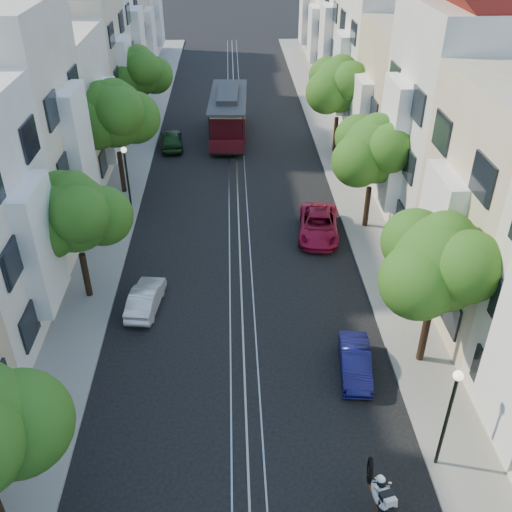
{
  "coord_description": "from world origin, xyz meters",
  "views": [
    {
      "loc": [
        -0.27,
        -8.03,
        16.32
      ],
      "look_at": [
        0.69,
        13.8,
        2.2
      ],
      "focal_mm": 40.0,
      "sensor_mm": 36.0,
      "label": 1
    }
  ],
  "objects": [
    {
      "name": "townhouses_west",
      "position": [
        -11.87,
        27.91,
        5.08
      ],
      "size": [
        7.75,
        72.0,
        11.76
      ],
      "color": "silver",
      "rests_on": "ground"
    },
    {
      "name": "tree_e_c",
      "position": [
        7.26,
        19.98,
        4.6
      ],
      "size": [
        4.84,
        3.99,
        6.52
      ],
      "color": "black",
      "rests_on": "ground"
    },
    {
      "name": "parked_car_w_mid",
      "position": [
        -4.4,
        13.02,
        0.56
      ],
      "size": [
        1.61,
        3.51,
        1.11
      ],
      "primitive_type": "imported",
      "rotation": [
        0.0,
        0.0,
        3.01
      ],
      "color": "silver",
      "rests_on": "ground"
    },
    {
      "name": "parked_car_w_far",
      "position": [
        -4.78,
        32.46,
        0.67
      ],
      "size": [
        2.01,
        4.1,
        1.35
      ],
      "primitive_type": "imported",
      "rotation": [
        0.0,
        0.0,
        3.25
      ],
      "color": "#143214",
      "rests_on": "ground"
    },
    {
      "name": "tree_w_d",
      "position": [
        -7.14,
        35.98,
        4.6
      ],
      "size": [
        4.84,
        3.99,
        6.52
      ],
      "color": "black",
      "rests_on": "ground"
    },
    {
      "name": "sidewalk_west",
      "position": [
        -7.25,
        28.0,
        0.06
      ],
      "size": [
        2.5,
        80.0,
        0.12
      ],
      "primitive_type": "cube",
      "color": "gray",
      "rests_on": "ground"
    },
    {
      "name": "lane_line",
      "position": [
        0.0,
        28.0,
        0.0
      ],
      "size": [
        0.08,
        80.0,
        0.01
      ],
      "primitive_type": "cube",
      "color": "tan",
      "rests_on": "ground"
    },
    {
      "name": "tree_e_b",
      "position": [
        7.26,
        8.98,
        4.73
      ],
      "size": [
        4.93,
        4.08,
        6.68
      ],
      "color": "black",
      "rests_on": "ground"
    },
    {
      "name": "sidewalk_east",
      "position": [
        7.25,
        28.0,
        0.06
      ],
      "size": [
        2.5,
        80.0,
        0.12
      ],
      "primitive_type": "cube",
      "color": "gray",
      "rests_on": "ground"
    },
    {
      "name": "rail_right",
      "position": [
        0.55,
        28.0,
        0.01
      ],
      "size": [
        0.06,
        80.0,
        0.02
      ],
      "primitive_type": "cube",
      "color": "gray",
      "rests_on": "ground"
    },
    {
      "name": "tree_e_d",
      "position": [
        7.26,
        30.98,
        4.87
      ],
      "size": [
        5.01,
        4.16,
        6.85
      ],
      "color": "black",
      "rests_on": "ground"
    },
    {
      "name": "lamp_west",
      "position": [
        -6.3,
        22.0,
        2.85
      ],
      "size": [
        0.32,
        0.32,
        4.16
      ],
      "color": "black",
      "rests_on": "ground"
    },
    {
      "name": "lamp_east",
      "position": [
        6.3,
        4.0,
        2.85
      ],
      "size": [
        0.32,
        0.32,
        4.16
      ],
      "color": "black",
      "rests_on": "ground"
    },
    {
      "name": "rail_slot",
      "position": [
        0.0,
        28.0,
        0.01
      ],
      "size": [
        0.06,
        80.0,
        0.02
      ],
      "primitive_type": "cube",
      "color": "gray",
      "rests_on": "ground"
    },
    {
      "name": "sportbike_rider",
      "position": [
        4.0,
        2.3,
        0.88
      ],
      "size": [
        0.77,
        2.24,
        1.56
      ],
      "rotation": [
        0.0,
        0.0,
        0.25
      ],
      "color": "black",
      "rests_on": "ground"
    },
    {
      "name": "parked_car_e_mid",
      "position": [
        4.4,
        8.45,
        0.54
      ],
      "size": [
        1.5,
        3.41,
        1.09
      ],
      "primitive_type": "imported",
      "rotation": [
        0.0,
        0.0,
        -0.11
      ],
      "color": "#0C0D3F",
      "rests_on": "ground"
    },
    {
      "name": "cable_car",
      "position": [
        -0.5,
        34.32,
        1.96
      ],
      "size": [
        3.07,
        8.74,
        3.32
      ],
      "rotation": [
        0.0,
        0.0,
        -0.04
      ],
      "color": "black",
      "rests_on": "ground"
    },
    {
      "name": "parked_car_e_far",
      "position": [
        4.4,
        19.22,
        0.64
      ],
      "size": [
        2.76,
        4.88,
        1.29
      ],
      "primitive_type": "imported",
      "rotation": [
        0.0,
        0.0,
        -0.14
      ],
      "color": "maroon",
      "rests_on": "ground"
    },
    {
      "name": "townhouses_east",
      "position": [
        11.87,
        27.91,
        5.18
      ],
      "size": [
        7.75,
        72.0,
        12.0
      ],
      "color": "beige",
      "rests_on": "ground"
    },
    {
      "name": "tree_w_c",
      "position": [
        -7.14,
        24.98,
        5.07
      ],
      "size": [
        5.13,
        4.28,
        7.09
      ],
      "color": "black",
      "rests_on": "ground"
    },
    {
      "name": "rail_left",
      "position": [
        -0.55,
        28.0,
        0.01
      ],
      "size": [
        0.06,
        80.0,
        0.02
      ],
      "primitive_type": "cube",
      "color": "gray",
      "rests_on": "ground"
    },
    {
      "name": "tree_w_b",
      "position": [
        -7.14,
        13.98,
        4.4
      ],
      "size": [
        4.72,
        3.87,
        6.27
      ],
      "color": "black",
      "rests_on": "ground"
    },
    {
      "name": "ground",
      "position": [
        0.0,
        28.0,
        0.0
      ],
      "size": [
        200.0,
        200.0,
        0.0
      ],
      "primitive_type": "plane",
      "color": "black",
      "rests_on": "ground"
    }
  ]
}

